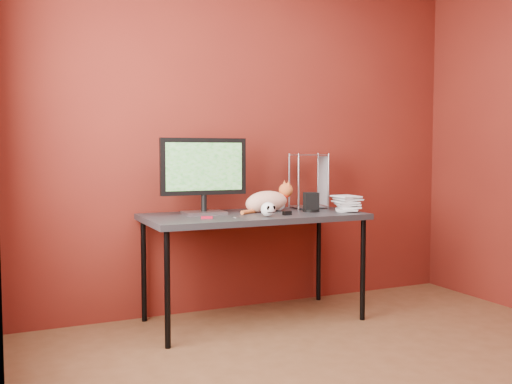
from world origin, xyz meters
name	(u,v)px	position (x,y,z in m)	size (l,w,h in m)	color
room	(401,95)	(0.00, 0.00, 1.45)	(3.52, 3.52, 2.61)	#56341D
desk	(254,221)	(-0.15, 1.37, 0.70)	(1.50, 0.70, 0.75)	black
monitor	(204,172)	(-0.48, 1.47, 1.04)	(0.60, 0.20, 0.52)	#A1A1A6
cat	(268,201)	(0.00, 1.45, 0.83)	(0.46, 0.22, 0.22)	#D8612D
skull_mug	(268,209)	(-0.14, 1.16, 0.80)	(0.10, 0.10, 0.10)	white
speaker	(311,203)	(0.28, 1.32, 0.81)	(0.12, 0.12, 0.14)	black
book_stack	(337,125)	(0.47, 1.30, 1.37)	(0.24, 0.26, 1.24)	beige
wire_rack	(309,181)	(0.39, 1.56, 0.96)	(0.26, 0.23, 0.41)	#A1A1A6
pocket_knife	(207,217)	(-0.54, 1.23, 0.76)	(0.07, 0.02, 0.01)	#AD0D24
black_gadget	(287,213)	(0.02, 1.21, 0.76)	(0.06, 0.03, 0.03)	black
washer	(236,217)	(-0.35, 1.22, 0.75)	(0.04, 0.04, 0.00)	#A1A1A6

